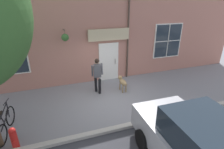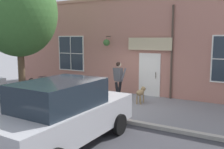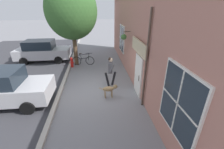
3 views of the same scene
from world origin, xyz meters
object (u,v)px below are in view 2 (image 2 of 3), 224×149
Objects in this scene: pedestrian_walking at (119,77)px; leaning_bicycle at (35,90)px; fire_hydrant at (26,93)px; dog_on_leash at (141,92)px; street_tree_by_curb at (19,13)px; parked_car_mid_block at (64,113)px.

pedestrian_walking is 4.08m from leaning_bicycle.
pedestrian_walking is 2.27× the size of fire_hydrant.
dog_on_leash is 1.29× the size of fire_hydrant.
leaning_bicycle reaches higher than fire_hydrant.
pedestrian_walking is at bearing -98.37° from dog_on_leash.
street_tree_by_curb is at bearing -120.04° from fire_hydrant.
dog_on_leash is at bearing 113.21° from street_tree_by_curb.
fire_hydrant is (2.62, -3.25, -0.66)m from pedestrian_walking.
pedestrian_walking is 0.40× the size of parked_car_mid_block.
street_tree_by_curb is 3.43× the size of leaning_bicycle.
pedestrian_walking is 1.00× the size of leaning_bicycle.
pedestrian_walking is at bearing 121.54° from street_tree_by_curb.
pedestrian_walking is 5.37m from parked_car_mid_block.
street_tree_by_curb is at bearing -120.20° from parked_car_mid_block.
dog_on_leash is 0.23× the size of parked_car_mid_block.
parked_car_mid_block is (3.46, 4.84, 0.50)m from leaning_bicycle.
pedestrian_walking is 4.22m from fire_hydrant.
parked_car_mid_block is at bearing 59.78° from fire_hydrant.
dog_on_leash is (0.18, 1.21, -0.58)m from pedestrian_walking.
parked_car_mid_block is (5.23, 1.23, -0.18)m from pedestrian_walking.
dog_on_leash is at bearing -179.77° from parked_car_mid_block.
fire_hydrant is at bearing 23.05° from leaning_bicycle.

